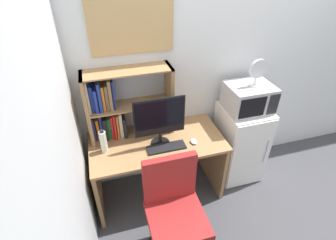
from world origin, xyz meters
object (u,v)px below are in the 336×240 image
Objects in this scene: keyboard at (166,147)px; water_bottle at (103,142)px; computer_mouse at (194,141)px; desk_chair at (174,217)px; hutch_bookshelf at (116,106)px; wall_corkboard at (131,22)px; mini_fridge at (240,143)px; desk_fan at (258,71)px; monitor at (160,120)px; microwave at (249,98)px.

keyboard is 1.52× the size of water_bottle.
water_bottle is at bearing 171.94° from computer_mouse.
desk_chair is at bearing -98.50° from keyboard.
water_bottle reaches higher than desk_chair.
keyboard is at bearing -178.81° from computer_mouse.
desk_chair is at bearing -70.07° from hutch_bookshelf.
computer_mouse is 0.12× the size of wall_corkboard.
wall_corkboard is (-1.08, 0.26, 1.33)m from mini_fridge.
water_bottle is at bearing 167.48° from keyboard.
desk_fan reaches higher than hutch_bookshelf.
keyboard is at bearing -169.12° from mini_fridge.
desk_fan is (1.33, -0.17, 0.25)m from hutch_bookshelf.
desk_fan is at bearing -4.86° from mini_fridge.
keyboard is 0.50× the size of wall_corkboard.
water_bottle is 0.27× the size of mini_fridge.
microwave is at bearing 5.79° from monitor.
wall_corkboard reaches higher than water_bottle.
monitor is 0.55× the size of mini_fridge.
microwave is at bearing -7.14° from hutch_bookshelf.
monitor is (0.35, -0.26, -0.05)m from hutch_bookshelf.
hutch_bookshelf is at bearing 138.53° from keyboard.
water_bottle is 0.25× the size of desk_chair.
mini_fridge is 1.73m from wall_corkboard.
monitor reaches higher than keyboard.
mini_fridge is at bearing -7.27° from hutch_bookshelf.
hutch_bookshelf is at bearing 52.64° from water_bottle.
microwave is 1.68× the size of desk_fan.
water_bottle is 1.48m from microwave.
desk_fan reaches higher than water_bottle.
monitor is 0.95m from microwave.
mini_fridge is at bearing -90.04° from microwave.
monitor is 0.69× the size of wall_corkboard.
wall_corkboard reaches higher than computer_mouse.
hutch_bookshelf is 1.79× the size of microwave.
water_bottle is 0.53× the size of microwave.
microwave is (0.95, 0.10, 0.02)m from monitor.
keyboard is at bearing -68.53° from wall_corkboard.
mini_fridge is 2.01× the size of microwave.
hutch_bookshelf is 0.83× the size of desk_chair.
microwave is 0.46× the size of desk_chair.
monitor is at bearing -174.21° from microwave.
mini_fridge is at bearing 10.88° from keyboard.
desk_chair is (-0.04, -0.59, -0.60)m from monitor.
wall_corkboard is at bearing 166.42° from mini_fridge.
computer_mouse is at bearing -165.12° from mini_fridge.
monitor reaches higher than desk_chair.
desk_fan reaches higher than mini_fridge.
computer_mouse is 0.72m from microwave.
water_bottle is (-0.55, 0.12, 0.10)m from keyboard.
computer_mouse is at bearing -44.07° from wall_corkboard.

